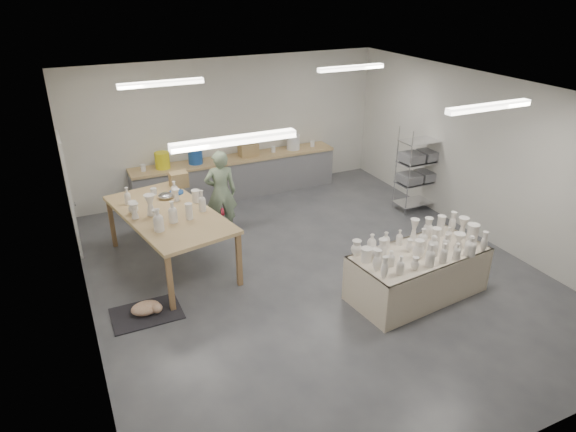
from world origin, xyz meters
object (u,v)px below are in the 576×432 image
drying_table (418,271)px  work_table (168,211)px  potter (221,192)px  red_stool (218,213)px

drying_table → work_table: (-3.19, 2.61, 0.55)m
drying_table → work_table: work_table is taller
drying_table → potter: (-2.03, 3.36, 0.40)m
red_stool → drying_table: bearing=-60.8°
drying_table → potter: potter is taller
work_table → drying_table: bearing=-50.5°
red_stool → work_table: bearing=-138.9°
potter → red_stool: 0.60m
work_table → potter: (1.16, 0.75, -0.15)m
work_table → red_stool: work_table is taller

